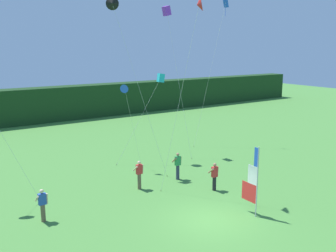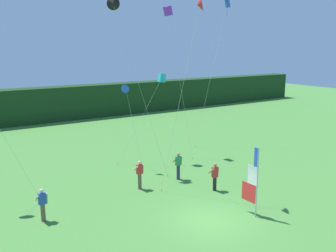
% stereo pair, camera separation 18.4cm
% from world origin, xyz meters
% --- Properties ---
extents(ground_plane, '(120.00, 120.00, 0.00)m').
position_xyz_m(ground_plane, '(0.00, 0.00, 0.00)').
color(ground_plane, '#478438').
extents(distant_treeline, '(80.00, 2.40, 3.86)m').
position_xyz_m(distant_treeline, '(0.00, 29.65, 1.93)').
color(distant_treeline, '#193819').
rests_on(distant_treeline, ground).
extents(banner_flag, '(0.06, 1.03, 3.62)m').
position_xyz_m(banner_flag, '(2.18, -0.64, 1.73)').
color(banner_flag, '#B7B7BC').
rests_on(banner_flag, ground).
extents(person_near_banner, '(0.55, 0.48, 1.75)m').
position_xyz_m(person_near_banner, '(-0.75, 5.59, 0.93)').
color(person_near_banner, brown).
rests_on(person_near_banner, ground).
extents(person_mid_field, '(0.55, 0.48, 1.76)m').
position_xyz_m(person_mid_field, '(2.13, 5.68, 0.94)').
color(person_mid_field, '#2D334C').
rests_on(person_mid_field, ground).
extents(person_far_left, '(0.55, 0.48, 1.66)m').
position_xyz_m(person_far_left, '(-6.76, 4.50, 0.89)').
color(person_far_left, brown).
rests_on(person_far_left, ground).
extents(person_far_right, '(0.55, 0.48, 1.68)m').
position_xyz_m(person_far_right, '(2.81, 2.92, 0.90)').
color(person_far_right, black).
rests_on(person_far_right, ground).
extents(kite_black_delta_0, '(2.60, 3.37, 11.42)m').
position_xyz_m(kite_black_delta_0, '(-0.25, 9.51, 10.95)').
color(kite_black_delta_0, brown).
rests_on(kite_black_delta_0, ground).
extents(kite_red_delta_1, '(2.00, 1.75, 10.91)m').
position_xyz_m(kite_red_delta_1, '(1.70, 3.25, 10.45)').
color(kite_red_delta_1, brown).
rests_on(kite_red_delta_1, ground).
extents(kite_blue_delta_2, '(1.66, 0.65, 5.89)m').
position_xyz_m(kite_blue_delta_2, '(0.50, 9.54, 5.55)').
color(kite_blue_delta_2, brown).
rests_on(kite_blue_delta_2, ground).
extents(kite_cyan_box_3, '(3.63, 0.98, 6.47)m').
position_xyz_m(kite_cyan_box_3, '(3.56, 9.85, 6.10)').
color(kite_cyan_box_3, brown).
rests_on(kite_cyan_box_3, ground).
extents(kite_blue_diamond_4, '(3.46, 0.61, 12.36)m').
position_xyz_m(kite_blue_diamond_4, '(11.01, 11.62, 10.98)').
color(kite_blue_diamond_4, brown).
rests_on(kite_blue_diamond_4, ground).
extents(kite_purple_box_6, '(0.65, 3.24, 11.38)m').
position_xyz_m(kite_purple_box_6, '(5.36, 11.70, 10.92)').
color(kite_purple_box_6, brown).
rests_on(kite_purple_box_6, ground).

